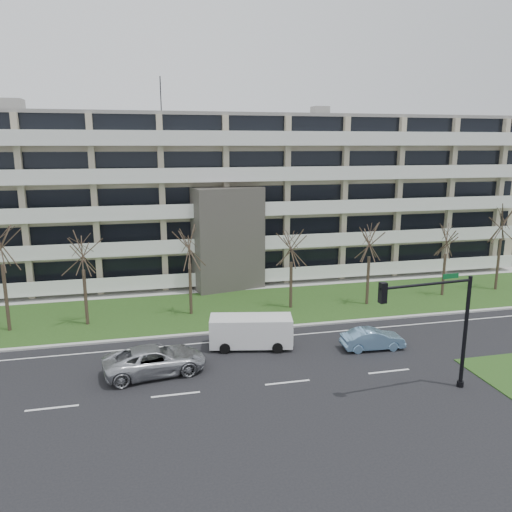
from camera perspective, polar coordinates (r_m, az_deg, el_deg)
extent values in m
plane|color=black|center=(27.90, 3.62, -14.23)|extent=(160.00, 160.00, 0.00)
cube|color=#244316|center=(39.57, -1.76, -5.87)|extent=(90.00, 10.00, 0.06)
cube|color=#B2B2AD|center=(34.96, -0.14, -8.37)|extent=(90.00, 0.35, 0.12)
cube|color=#B2B2AD|center=(44.73, -3.13, -3.67)|extent=(90.00, 2.00, 0.08)
cube|color=white|center=(33.62, 0.43, -9.35)|extent=(90.00, 0.12, 0.01)
cube|color=#BFB395|center=(50.10, -4.62, 6.78)|extent=(60.00, 12.00, 15.00)
cube|color=gray|center=(49.91, -4.78, 15.55)|extent=(60.50, 12.50, 0.30)
cube|color=#4C4742|center=(43.69, -3.20, 1.95)|extent=(6.39, 3.69, 9.00)
cube|color=black|center=(44.03, -3.12, -1.29)|extent=(4.92, 1.19, 3.50)
cube|color=gray|center=(50.59, -26.19, 15.15)|extent=(2.00, 2.00, 1.20)
cylinder|color=black|center=(49.56, -10.83, 17.54)|extent=(0.10, 0.10, 3.50)
cube|color=black|center=(45.14, -3.38, -0.82)|extent=(58.00, 0.10, 1.80)
cube|color=white|center=(44.86, -3.21, -2.88)|extent=(58.00, 1.40, 0.22)
cube|color=white|center=(44.09, -3.07, -2.35)|extent=(58.00, 0.08, 1.00)
cube|color=black|center=(44.53, -3.43, 2.94)|extent=(58.00, 0.10, 1.80)
cube|color=white|center=(44.15, -3.26, 0.88)|extent=(58.00, 1.40, 0.22)
cube|color=white|center=(43.41, -3.12, 1.48)|extent=(58.00, 0.08, 1.00)
cube|color=black|center=(44.13, -3.48, 6.78)|extent=(58.00, 0.10, 1.80)
cube|color=white|center=(43.64, -3.31, 4.73)|extent=(58.00, 1.40, 0.22)
cube|color=white|center=(42.93, -3.17, 5.41)|extent=(58.00, 0.08, 1.00)
cube|color=black|center=(43.92, -3.53, 10.68)|extent=(58.00, 0.10, 1.80)
cube|color=white|center=(43.33, -3.36, 8.67)|extent=(58.00, 1.40, 0.22)
cube|color=white|center=(42.65, -3.22, 9.41)|extent=(58.00, 0.08, 1.00)
cube|color=black|center=(43.92, -3.59, 14.59)|extent=(58.00, 0.10, 1.80)
cube|color=white|center=(43.22, -3.41, 12.64)|extent=(58.00, 1.40, 0.22)
cube|color=white|center=(42.59, -3.27, 13.44)|extent=(58.00, 0.08, 1.00)
imported|color=#AEB0B6|center=(29.09, -11.46, -11.58)|extent=(6.00, 3.42, 1.58)
imported|color=#7DADD9|center=(32.58, 13.18, -9.22)|extent=(3.99, 1.56, 1.30)
cube|color=white|center=(31.82, -0.58, -8.54)|extent=(5.43, 2.89, 1.81)
cube|color=black|center=(31.63, -0.58, -7.66)|extent=(5.03, 2.68, 0.67)
cube|color=white|center=(32.00, 3.83, -8.72)|extent=(0.69, 1.84, 1.15)
cylinder|color=black|center=(31.24, -3.58, -10.49)|extent=(0.70, 0.37, 0.67)
cylinder|color=black|center=(33.01, -3.46, -9.19)|extent=(0.70, 0.37, 0.67)
cylinder|color=black|center=(31.29, 2.47, -10.44)|extent=(0.70, 0.37, 0.67)
cylinder|color=black|center=(33.05, 2.24, -9.14)|extent=(0.70, 0.37, 0.67)
cylinder|color=black|center=(29.47, 22.30, -13.35)|extent=(0.37, 0.37, 0.30)
cylinder|color=black|center=(28.37, 22.79, -8.08)|extent=(0.20, 0.20, 6.09)
cylinder|color=black|center=(25.90, 18.89, -3.08)|extent=(5.27, 0.61, 0.14)
cube|color=black|center=(24.60, 14.29, -4.09)|extent=(0.35, 0.35, 1.01)
sphere|color=red|center=(24.51, 14.33, -3.37)|extent=(0.20, 0.20, 0.20)
sphere|color=orange|center=(24.60, 14.29, -4.09)|extent=(0.20, 0.20, 0.20)
sphere|color=green|center=(24.69, 14.25, -4.82)|extent=(0.20, 0.20, 0.20)
cube|color=#0C5926|center=(26.69, 21.38, -2.15)|extent=(0.91, 0.12, 0.25)
cylinder|color=#382B21|center=(38.06, -26.65, -4.35)|extent=(0.24, 0.24, 4.71)
cylinder|color=#382B21|center=(37.29, -18.90, -4.53)|extent=(0.24, 0.24, 4.05)
cylinder|color=#382B21|center=(37.77, -7.50, -3.80)|extent=(0.24, 0.24, 3.94)
cylinder|color=#382B21|center=(39.04, 4.01, -3.35)|extent=(0.24, 0.24, 3.71)
cylinder|color=#382B21|center=(40.73, 12.66, -2.78)|extent=(0.24, 0.24, 3.95)
cylinder|color=#382B21|center=(45.03, 20.65, -2.03)|extent=(0.24, 0.24, 3.63)
cylinder|color=#382B21|center=(48.54, 25.91, -0.87)|extent=(0.24, 0.24, 4.62)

